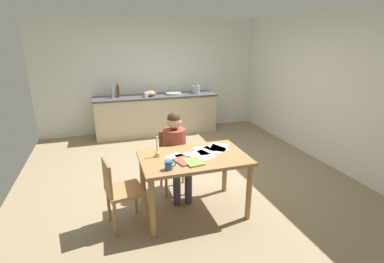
{
  "coord_description": "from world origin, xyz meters",
  "views": [
    {
      "loc": [
        -1.17,
        -4.21,
        2.15
      ],
      "look_at": [
        0.03,
        -0.4,
        0.85
      ],
      "focal_mm": 27.0,
      "sensor_mm": 36.0,
      "label": 1
    }
  ],
  "objects_px": {
    "sink_unit": "(173,93)",
    "wine_glass_near_sink": "(157,89)",
    "person_seated": "(176,149)",
    "bottle_oil": "(112,93)",
    "chair_at_table": "(173,158)",
    "stovetop_kettle": "(196,89)",
    "mixing_bowl": "(150,93)",
    "bottle_vinegar": "(118,91)",
    "chair_side_empty": "(119,190)",
    "book_magazine": "(184,161)",
    "dining_table": "(194,165)",
    "wine_glass_by_kettle": "(152,90)",
    "book_cookery": "(193,162)",
    "teacup_on_counter": "(146,95)",
    "candlestick": "(157,151)",
    "coffee_mug": "(169,165)"
  },
  "relations": [
    {
      "from": "stovetop_kettle",
      "to": "bottle_vinegar",
      "type": "bearing_deg",
      "value": 178.0
    },
    {
      "from": "wine_glass_near_sink",
      "to": "teacup_on_counter",
      "type": "bearing_deg",
      "value": -135.4
    },
    {
      "from": "chair_side_empty",
      "to": "bottle_vinegar",
      "type": "xyz_separation_m",
      "value": [
        0.25,
        3.44,
        0.55
      ]
    },
    {
      "from": "sink_unit",
      "to": "mixing_bowl",
      "type": "relative_size",
      "value": 1.38
    },
    {
      "from": "book_cookery",
      "to": "stovetop_kettle",
      "type": "height_order",
      "value": "stovetop_kettle"
    },
    {
      "from": "person_seated",
      "to": "chair_side_empty",
      "type": "xyz_separation_m",
      "value": [
        -0.82,
        -0.55,
        -0.2
      ]
    },
    {
      "from": "person_seated",
      "to": "bottle_oil",
      "type": "bearing_deg",
      "value": 103.95
    },
    {
      "from": "person_seated",
      "to": "teacup_on_counter",
      "type": "bearing_deg",
      "value": 89.69
    },
    {
      "from": "mixing_bowl",
      "to": "candlestick",
      "type": "bearing_deg",
      "value": -98.12
    },
    {
      "from": "sink_unit",
      "to": "wine_glass_by_kettle",
      "type": "bearing_deg",
      "value": 162.7
    },
    {
      "from": "person_seated",
      "to": "chair_side_empty",
      "type": "bearing_deg",
      "value": -146.03
    },
    {
      "from": "bottle_oil",
      "to": "wine_glass_near_sink",
      "type": "distance_m",
      "value": 1.03
    },
    {
      "from": "teacup_on_counter",
      "to": "person_seated",
      "type": "bearing_deg",
      "value": -90.31
    },
    {
      "from": "person_seated",
      "to": "book_cookery",
      "type": "bearing_deg",
      "value": -87.52
    },
    {
      "from": "sink_unit",
      "to": "bottle_oil",
      "type": "xyz_separation_m",
      "value": [
        -1.37,
        -0.03,
        0.09
      ]
    },
    {
      "from": "sink_unit",
      "to": "chair_side_empty",
      "type": "bearing_deg",
      "value": -113.84
    },
    {
      "from": "chair_side_empty",
      "to": "book_magazine",
      "type": "bearing_deg",
      "value": -6.42
    },
    {
      "from": "book_magazine",
      "to": "mixing_bowl",
      "type": "bearing_deg",
      "value": 70.93
    },
    {
      "from": "dining_table",
      "to": "chair_side_empty",
      "type": "relative_size",
      "value": 1.51
    },
    {
      "from": "book_cookery",
      "to": "wine_glass_near_sink",
      "type": "height_order",
      "value": "wine_glass_near_sink"
    },
    {
      "from": "bottle_vinegar",
      "to": "dining_table",
      "type": "bearing_deg",
      "value": -79.02
    },
    {
      "from": "mixing_bowl",
      "to": "bottle_vinegar",
      "type": "bearing_deg",
      "value": 173.82
    },
    {
      "from": "chair_side_empty",
      "to": "book_magazine",
      "type": "distance_m",
      "value": 0.82
    },
    {
      "from": "mixing_bowl",
      "to": "person_seated",
      "type": "bearing_deg",
      "value": -92.58
    },
    {
      "from": "bottle_oil",
      "to": "bottle_vinegar",
      "type": "height_order",
      "value": "bottle_vinegar"
    },
    {
      "from": "chair_side_empty",
      "to": "book_magazine",
      "type": "relative_size",
      "value": 3.42
    },
    {
      "from": "sink_unit",
      "to": "wine_glass_near_sink",
      "type": "bearing_deg",
      "value": 157.74
    },
    {
      "from": "dining_table",
      "to": "wine_glass_by_kettle",
      "type": "xyz_separation_m",
      "value": [
        0.11,
        3.49,
        0.35
      ]
    },
    {
      "from": "chair_side_empty",
      "to": "stovetop_kettle",
      "type": "relative_size",
      "value": 3.92
    },
    {
      "from": "book_magazine",
      "to": "bottle_oil",
      "type": "height_order",
      "value": "bottle_oil"
    },
    {
      "from": "book_cookery",
      "to": "candlestick",
      "type": "bearing_deg",
      "value": 131.79
    },
    {
      "from": "candlestick",
      "to": "sink_unit",
      "type": "height_order",
      "value": "sink_unit"
    },
    {
      "from": "book_cookery",
      "to": "wine_glass_by_kettle",
      "type": "bearing_deg",
      "value": 79.54
    },
    {
      "from": "book_cookery",
      "to": "chair_side_empty",
      "type": "bearing_deg",
      "value": 162.42
    },
    {
      "from": "chair_at_table",
      "to": "coffee_mug",
      "type": "distance_m",
      "value": 1.03
    },
    {
      "from": "book_cookery",
      "to": "bottle_oil",
      "type": "bearing_deg",
      "value": 94.01
    },
    {
      "from": "bottle_oil",
      "to": "teacup_on_counter",
      "type": "height_order",
      "value": "bottle_oil"
    },
    {
      "from": "candlestick",
      "to": "stovetop_kettle",
      "type": "height_order",
      "value": "stovetop_kettle"
    },
    {
      "from": "teacup_on_counter",
      "to": "wine_glass_by_kettle",
      "type": "bearing_deg",
      "value": 57.35
    },
    {
      "from": "mixing_bowl",
      "to": "teacup_on_counter",
      "type": "bearing_deg",
      "value": -129.32
    },
    {
      "from": "chair_side_empty",
      "to": "coffee_mug",
      "type": "distance_m",
      "value": 0.68
    },
    {
      "from": "book_cookery",
      "to": "sink_unit",
      "type": "relative_size",
      "value": 0.69
    },
    {
      "from": "sink_unit",
      "to": "book_cookery",
      "type": "bearing_deg",
      "value": -100.36
    },
    {
      "from": "person_seated",
      "to": "wine_glass_by_kettle",
      "type": "bearing_deg",
      "value": 86.03
    },
    {
      "from": "book_magazine",
      "to": "bottle_vinegar",
      "type": "height_order",
      "value": "bottle_vinegar"
    },
    {
      "from": "candlestick",
      "to": "book_cookery",
      "type": "bearing_deg",
      "value": -40.5
    },
    {
      "from": "bottle_oil",
      "to": "mixing_bowl",
      "type": "height_order",
      "value": "bottle_oil"
    },
    {
      "from": "book_cookery",
      "to": "stovetop_kettle",
      "type": "bearing_deg",
      "value": 63.59
    },
    {
      "from": "chair_at_table",
      "to": "stovetop_kettle",
      "type": "distance_m",
      "value": 2.99
    },
    {
      "from": "person_seated",
      "to": "bottle_vinegar",
      "type": "height_order",
      "value": "bottle_vinegar"
    }
  ]
}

